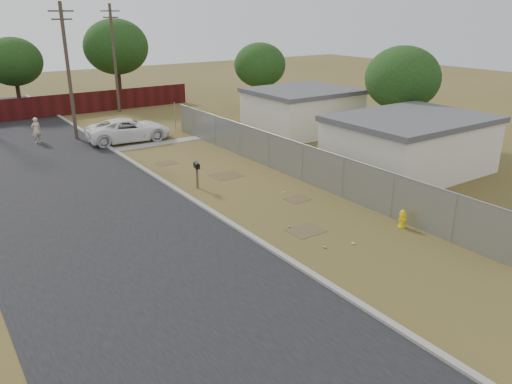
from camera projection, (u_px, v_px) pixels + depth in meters
ground at (253, 192)px, 24.54m from camera, size 120.00×120.00×0.00m
street at (68, 174)px, 27.16m from camera, size 15.10×60.00×0.12m
chainlink_fence at (290, 162)px, 26.72m from camera, size 0.10×27.06×2.02m
privacy_fence at (18, 109)px, 40.38m from camera, size 30.00×0.12×1.80m
utility_poles at (56, 64)px, 36.97m from camera, size 12.60×8.24×9.00m
houses at (352, 126)px, 31.60m from camera, size 9.30×17.24×3.10m
horizon_trees at (103, 59)px, 41.63m from camera, size 33.32×31.94×7.78m
fire_hydrant at (402, 219)px, 20.47m from camera, size 0.36×0.37×0.78m
mailbox at (197, 168)px, 24.76m from camera, size 0.32×0.60×1.36m
pickup_truck at (129, 130)px, 33.97m from camera, size 5.84×3.09×1.56m
pedestrian at (36, 130)px, 33.54m from camera, size 0.71×0.55×1.71m
scattered_litter at (310, 225)px, 20.71m from camera, size 2.53×6.17×0.07m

